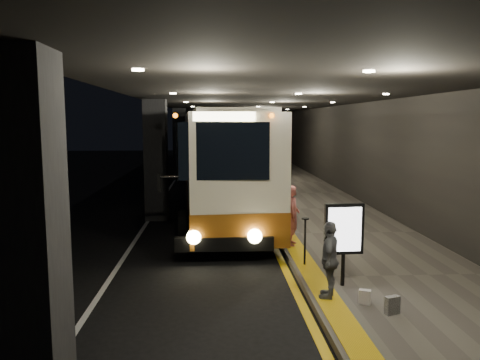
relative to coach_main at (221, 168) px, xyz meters
name	(u,v)px	position (x,y,z in m)	size (l,w,h in m)	color
ground	(193,247)	(-0.87, -4.30, -1.85)	(90.00, 90.00, 0.00)	black
lane_line_white	(153,214)	(-2.67, 0.70, -1.84)	(0.12, 50.00, 0.01)	silver
kerb_stripe_yellow	(258,213)	(1.48, 0.70, -1.84)	(0.18, 50.00, 0.01)	gold
sidewalk	(318,210)	(3.88, 0.70, -1.77)	(4.50, 50.00, 0.15)	#514C44
tactile_strip	(271,209)	(1.98, 0.70, -1.69)	(0.50, 50.00, 0.01)	gold
terminal_wall	(376,137)	(6.13, 0.70, 1.15)	(0.10, 50.00, 6.00)	black
support_columns	(156,160)	(-2.37, -0.30, 0.35)	(0.80, 24.80, 4.40)	black
canopy	(262,95)	(1.63, 0.70, 2.75)	(9.00, 50.00, 0.40)	black
coach_main	(221,168)	(0.00, 0.00, 0.00)	(3.38, 12.48, 3.85)	beige
coach_second	(221,149)	(0.18, 11.73, 0.04)	(3.10, 12.62, 3.94)	beige
passenger_boarding	(292,215)	(1.93, -4.73, -0.85)	(0.62, 0.41, 1.69)	#B45954
passenger_waiting_grey	(330,260)	(2.01, -8.68, -0.93)	(0.90, 0.46, 1.54)	#515257
bag_polka	(392,305)	(2.96, -9.55, -1.53)	(0.27, 0.12, 0.33)	black
bag_plain	(365,297)	(2.62, -9.05, -1.56)	(0.22, 0.13, 0.27)	beige
info_sign	(344,231)	(2.47, -8.04, -0.51)	(0.84, 0.17, 1.77)	black
stanchion_post	(305,242)	(1.93, -6.58, -1.13)	(0.05, 0.05, 1.15)	black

